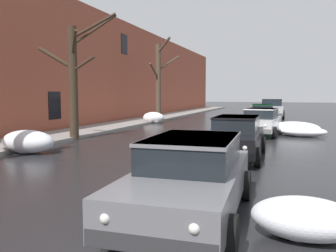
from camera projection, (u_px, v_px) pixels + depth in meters
name	position (u px, v px, depth m)	size (l,w,h in m)	color
left_sidewalk_slab	(68.00, 134.00, 18.62)	(2.95, 80.00, 0.13)	gray
brick_townhouse_facade	(35.00, 60.00, 18.90)	(0.63, 80.00, 8.10)	#9E4C38
snow_bank_near_corner_left	(27.00, 142.00, 12.85)	(2.14, 1.23, 0.86)	white
snow_bank_along_left_kerb	(295.00, 128.00, 18.61)	(2.64, 1.12, 0.73)	white
snow_bank_mid_block_left	(153.00, 118.00, 26.33)	(1.64, 0.91, 0.83)	white
snow_bank_near_corner_right	(304.00, 219.00, 5.25)	(1.61, 1.06, 0.63)	white
snow_bank_far_right_pile	(302.00, 132.00, 17.90)	(2.26, 1.12, 0.51)	white
bare_tree_mid_block	(74.00, 78.00, 16.50)	(3.87, 1.76, 5.94)	#382B1E
bare_tree_far_down_block	(159.00, 79.00, 27.31)	(1.79, 3.25, 6.47)	#4C3D2D
sedan_grey_approaching_near_lane	(191.00, 175.00, 6.18)	(2.05, 4.47, 1.42)	slate
sedan_black_parked_kerbside_close	(236.00, 136.00, 11.99)	(1.88, 4.43, 1.42)	black
sedan_white_parked_kerbside_mid	(261.00, 121.00, 18.58)	(2.20, 4.37, 1.42)	silver
sedan_green_parked_far_down_block	(262.00, 113.00, 26.09)	(2.17, 3.98, 1.42)	#1E5633
suv_silver_queued_behind_truck	(272.00, 107.00, 31.54)	(2.20, 4.56, 1.82)	#B7B7BC
sedan_darkblue_at_far_intersection	(269.00, 107.00, 38.66)	(2.05, 3.99, 1.42)	navy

